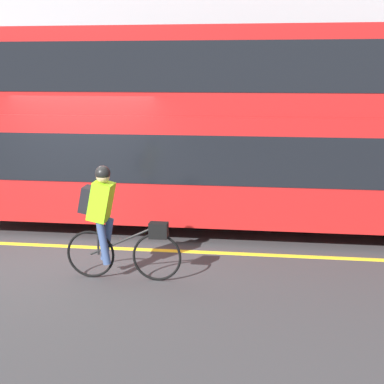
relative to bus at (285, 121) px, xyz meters
The scene contains 7 objects.
ground_plane 4.38m from the bus, 151.57° to the right, with size 80.00×80.00×0.00m, color #38383A.
road_center_line 4.31m from the bus, 154.03° to the right, with size 50.00×0.14×0.01m, color yellow.
sidewalk_curb 5.52m from the bus, 131.58° to the left, with size 60.00×2.41×0.12m.
building_facade 6.38m from the bus, 123.28° to the left, with size 60.00×0.30×6.77m.
bus is the anchor object (origin of this frame).
cyclist_on_bike 4.01m from the bus, 129.99° to the right, with size 1.66×0.32×1.64m.
trash_bin 4.19m from the bus, 71.29° to the left, with size 0.53×0.53×0.98m.
Camera 1 is at (3.04, -8.08, 2.91)m, focal length 50.00 mm.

